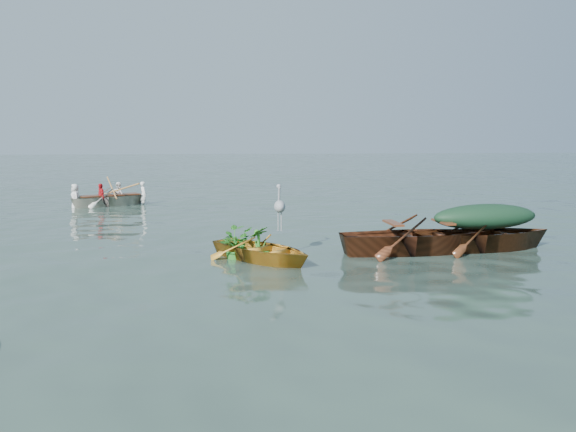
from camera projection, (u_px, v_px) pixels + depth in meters
name	position (u px, v px, depth m)	size (l,w,h in m)	color
ground	(316.00, 273.00, 9.58)	(140.00, 140.00, 0.00)	#33483E
yellow_dinghy	(262.00, 261.00, 10.57)	(1.24, 2.86, 0.75)	#BB8E24
green_tarp_boat	(484.00, 250.00, 11.57)	(1.29, 4.13, 0.95)	#542713
open_wooden_boat	(417.00, 253.00, 11.26)	(1.36, 4.36, 1.02)	#562915
rowed_boat	(111.00, 206.00, 19.01)	(1.05, 3.51, 0.79)	silver
green_tarp_cover	(485.00, 215.00, 11.46)	(0.71, 2.27, 0.52)	#14321C
thwart_benches	(418.00, 227.00, 11.18)	(0.81, 2.18, 0.04)	#542713
heron	(280.00, 214.00, 10.89)	(0.28, 0.40, 0.92)	#9CA0A4
dinghy_weeds	(242.00, 222.00, 10.86)	(0.70, 0.90, 0.60)	#1F641A
rowers	(110.00, 183.00, 18.90)	(0.95, 2.46, 0.76)	silver
oars	(110.00, 193.00, 18.95)	(2.60, 0.60, 0.06)	#A3733D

